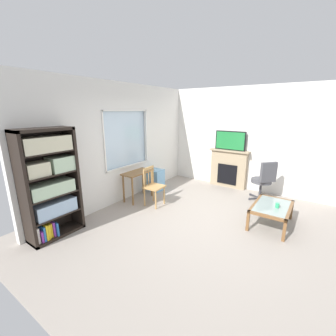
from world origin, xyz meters
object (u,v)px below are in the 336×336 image
object	(u,v)px
plastic_drawer_unit	(155,180)
office_chair	(264,179)
bookshelf	(49,181)
tv	(230,141)
sippy_cup	(277,205)
fireplace	(228,168)
desk_under_window	(138,177)
wooden_chair	(153,186)
coffee_table	(272,208)

from	to	relation	value
plastic_drawer_unit	office_chair	world-z (taller)	office_chair
bookshelf	tv	distance (m)	4.53
tv	sippy_cup	world-z (taller)	tv
bookshelf	fireplace	distance (m)	4.56
desk_under_window	office_chair	distance (m)	3.06
bookshelf	wooden_chair	world-z (taller)	bookshelf
wooden_chair	office_chair	bearing A→B (deg)	-49.79
office_chair	sippy_cup	xyz separation A→B (m)	(-1.21, -0.51, -0.11)
plastic_drawer_unit	tv	xyz separation A→B (m)	(1.42, -1.54, 1.05)
bookshelf	office_chair	world-z (taller)	bookshelf
desk_under_window	office_chair	bearing A→B (deg)	-56.71
plastic_drawer_unit	sippy_cup	bearing A→B (deg)	-95.34
tv	wooden_chair	bearing A→B (deg)	156.23
fireplace	bookshelf	bearing A→B (deg)	159.36
wooden_chair	fireplace	world-z (taller)	fireplace
office_chair	desk_under_window	bearing A→B (deg)	123.29
plastic_drawer_unit	desk_under_window	bearing A→B (deg)	-176.24
desk_under_window	office_chair	xyz separation A→B (m)	(1.68, -2.56, -0.01)
fireplace	coffee_table	bearing A→B (deg)	-138.45
plastic_drawer_unit	coffee_table	bearing A→B (deg)	-94.46
tv	desk_under_window	bearing A→B (deg)	145.53
bookshelf	coffee_table	distance (m)	4.07
bookshelf	tv	size ratio (longest dim) A/B	2.26
office_chair	coffee_table	xyz separation A→B (m)	(-1.16, -0.41, -0.21)
wooden_chair	fireplace	bearing A→B (deg)	-23.60
fireplace	plastic_drawer_unit	bearing A→B (deg)	132.89
desk_under_window	plastic_drawer_unit	xyz separation A→B (m)	(0.76, 0.05, -0.28)
office_chair	coffee_table	bearing A→B (deg)	-160.43
plastic_drawer_unit	tv	bearing A→B (deg)	-47.48
plastic_drawer_unit	office_chair	size ratio (longest dim) A/B	0.58
plastic_drawer_unit	sippy_cup	xyz separation A→B (m)	(-0.29, -3.12, 0.16)
desk_under_window	sippy_cup	size ratio (longest dim) A/B	8.92
wooden_chair	fireplace	xyz separation A→B (m)	(2.24, -0.98, 0.08)
wooden_chair	tv	xyz separation A→B (m)	(2.22, -0.98, 0.88)
desk_under_window	plastic_drawer_unit	distance (m)	0.81
tv	coffee_table	xyz separation A→B (m)	(-1.65, -1.48, -1.00)
tv	coffee_table	bearing A→B (deg)	-138.14
desk_under_window	fireplace	size ratio (longest dim) A/B	0.72
plastic_drawer_unit	fireplace	bearing A→B (deg)	-47.11
sippy_cup	plastic_drawer_unit	bearing A→B (deg)	84.66
tv	office_chair	size ratio (longest dim) A/B	0.84
fireplace	sippy_cup	bearing A→B (deg)	-137.63
wooden_chair	fireplace	distance (m)	2.45
fireplace	sippy_cup	size ratio (longest dim) A/B	12.33
plastic_drawer_unit	tv	world-z (taller)	tv
desk_under_window	fireplace	bearing A→B (deg)	-34.25
office_chair	coffee_table	size ratio (longest dim) A/B	0.99
desk_under_window	office_chair	size ratio (longest dim) A/B	0.80
wooden_chair	sippy_cup	size ratio (longest dim) A/B	10.00
desk_under_window	wooden_chair	world-z (taller)	wooden_chair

